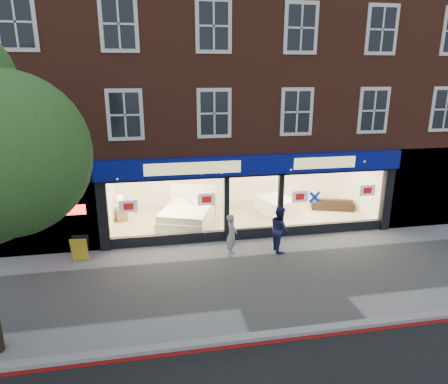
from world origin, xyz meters
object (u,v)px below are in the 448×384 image
object	(u,v)px
mattress_stack	(276,205)
a_board	(80,249)
sofa	(333,203)
pedestrian_grey	(232,235)
display_bed	(187,215)
pedestrian_blue	(280,229)

from	to	relation	value
mattress_stack	a_board	distance (m)	8.60
sofa	pedestrian_grey	distance (m)	6.68
a_board	sofa	bearing A→B (deg)	23.14
display_bed	pedestrian_grey	xyz separation A→B (m)	(1.26, -3.09, 0.27)
a_board	pedestrian_grey	bearing A→B (deg)	0.52
mattress_stack	sofa	xyz separation A→B (m)	(2.70, -0.02, -0.06)
pedestrian_grey	pedestrian_blue	xyz separation A→B (m)	(1.76, 0.06, 0.07)
display_bed	pedestrian_grey	bearing A→B (deg)	-46.97
sofa	pedestrian_blue	world-z (taller)	pedestrian_blue
pedestrian_grey	display_bed	bearing A→B (deg)	44.14
display_bed	pedestrian_grey	size ratio (longest dim) A/B	1.97
a_board	mattress_stack	bearing A→B (deg)	28.48
mattress_stack	pedestrian_blue	xyz separation A→B (m)	(-1.07, -3.70, 0.39)
sofa	a_board	distance (m)	11.14
sofa	pedestrian_grey	bearing A→B (deg)	51.47
mattress_stack	pedestrian_blue	size ratio (longest dim) A/B	1.24
display_bed	pedestrian_blue	xyz separation A→B (m)	(3.02, -3.03, 0.34)
display_bed	pedestrian_grey	distance (m)	3.35
sofa	pedestrian_grey	world-z (taller)	pedestrian_grey
display_bed	sofa	size ratio (longest dim) A/B	1.57
pedestrian_blue	a_board	bearing A→B (deg)	85.60
mattress_stack	pedestrian_blue	distance (m)	3.87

